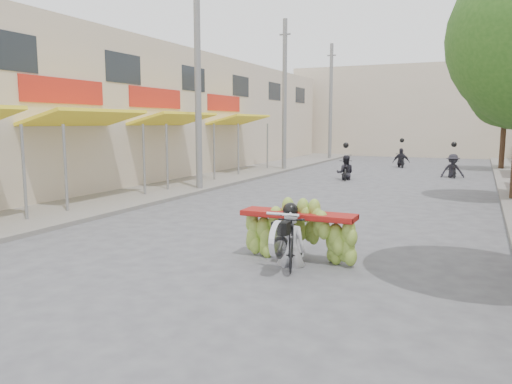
# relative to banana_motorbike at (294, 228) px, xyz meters

# --- Properties ---
(ground) EXTENTS (120.00, 120.00, 0.00)m
(ground) POSITION_rel_banana_motorbike_xyz_m (-1.26, -4.16, -0.66)
(ground) COLOR #57575C
(ground) RESTS_ON ground
(sidewalk_left) EXTENTS (4.00, 60.00, 0.12)m
(sidewalk_left) POSITION_rel_banana_motorbike_xyz_m (-8.26, 10.84, -0.60)
(sidewalk_left) COLOR slate
(sidewalk_left) RESTS_ON ground
(shophouse_row_left) EXTENTS (9.77, 40.00, 6.00)m
(shophouse_row_left) POSITION_rel_banana_motorbike_xyz_m (-13.24, 9.82, 2.34)
(shophouse_row_left) COLOR beige
(shophouse_row_left) RESTS_ON ground
(far_building) EXTENTS (20.00, 6.00, 7.00)m
(far_building) POSITION_rel_banana_motorbike_xyz_m (-1.26, 33.84, 2.84)
(far_building) COLOR beige
(far_building) RESTS_ON ground
(utility_pole_mid) EXTENTS (0.60, 0.24, 8.00)m
(utility_pole_mid) POSITION_rel_banana_motorbike_xyz_m (-6.66, 7.84, 3.36)
(utility_pole_mid) COLOR slate
(utility_pole_mid) RESTS_ON ground
(utility_pole_far) EXTENTS (0.60, 0.24, 8.00)m
(utility_pole_far) POSITION_rel_banana_motorbike_xyz_m (-6.66, 16.84, 3.36)
(utility_pole_far) COLOR slate
(utility_pole_far) RESTS_ON ground
(utility_pole_back) EXTENTS (0.60, 0.24, 8.00)m
(utility_pole_back) POSITION_rel_banana_motorbike_xyz_m (-6.66, 25.84, 3.36)
(utility_pole_back) COLOR slate
(utility_pole_back) RESTS_ON ground
(street_tree_far) EXTENTS (3.40, 3.40, 5.25)m
(street_tree_far) POSITION_rel_banana_motorbike_xyz_m (4.14, 21.84, 3.12)
(street_tree_far) COLOR #3A2719
(street_tree_far) RESTS_ON ground
(banana_motorbike) EXTENTS (2.20, 1.85, 1.94)m
(banana_motorbike) POSITION_rel_banana_motorbike_xyz_m (0.00, 0.00, 0.00)
(banana_motorbike) COLOR black
(banana_motorbike) RESTS_ON ground
(bg_motorbike_a) EXTENTS (0.91, 1.62, 1.95)m
(bg_motorbike_a) POSITION_rel_banana_motorbike_xyz_m (-2.53, 13.89, 0.09)
(bg_motorbike_a) COLOR black
(bg_motorbike_a) RESTS_ON ground
(bg_motorbike_b) EXTENTS (1.15, 1.56, 1.95)m
(bg_motorbike_b) POSITION_rel_banana_motorbike_xyz_m (1.90, 16.87, 0.22)
(bg_motorbike_b) COLOR black
(bg_motorbike_b) RESTS_ON ground
(bg_motorbike_c) EXTENTS (1.09, 1.50, 1.95)m
(bg_motorbike_c) POSITION_rel_banana_motorbike_xyz_m (-1.14, 21.57, 0.18)
(bg_motorbike_c) COLOR black
(bg_motorbike_c) RESTS_ON ground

